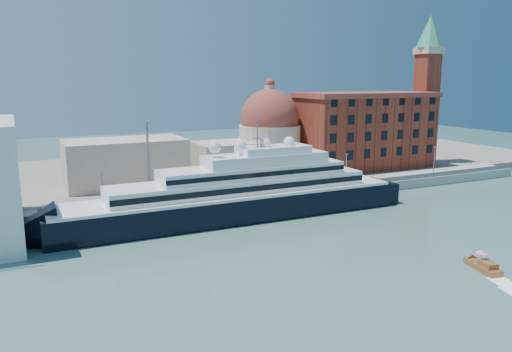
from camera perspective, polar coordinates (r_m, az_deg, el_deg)
ground at (r=89.26m, az=6.12°, el=-8.19°), size 400.00×400.00×0.00m
quay at (r=117.90m, az=-2.62°, el=-2.72°), size 180.00×10.00×2.50m
land at (r=155.66m, az=-8.58°, el=0.47°), size 260.00×72.00×2.00m
quay_fence at (r=113.45m, az=-1.73°, el=-2.30°), size 180.00×0.10×1.20m
superyacht at (r=104.62m, az=-3.85°, el=-2.75°), size 85.08×11.80×25.43m
water_taxi at (r=86.29m, az=24.58°, el=-9.32°), size 3.84×7.07×3.19m
warehouse at (r=157.62m, az=12.36°, el=5.16°), size 43.00×19.00×23.25m
campanile at (r=172.71m, az=18.96°, el=10.30°), size 8.40×8.40×47.00m
church at (r=140.08m, az=-4.08°, el=3.49°), size 66.00×18.00×25.50m
lamp_posts at (r=110.23m, az=-8.36°, el=0.77°), size 120.80×2.40×18.00m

